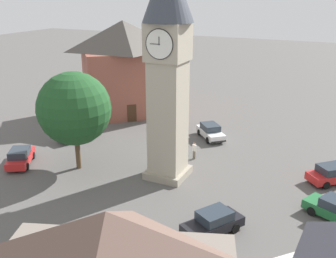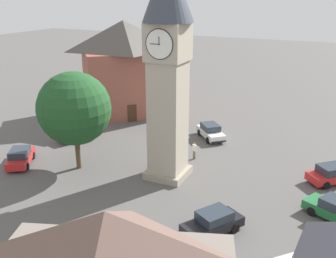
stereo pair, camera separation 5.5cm
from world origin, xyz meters
The scene contains 11 objects.
ground_plane centered at (0.00, 0.00, 0.00)m, with size 200.00×200.00×0.00m, color #565451.
clock_tower centered at (0.00, 0.00, 10.37)m, with size 3.89×3.89×17.84m.
car_blue_kerb centered at (-6.14, 6.15, 0.76)m, with size 3.58×4.40×1.53m.
car_silver_kerb centered at (-0.26, -9.91, 0.76)m, with size 4.03×4.18×1.53m.
car_red_corner centered at (-13.17, 1.08, 0.76)m, with size 4.45×3.31×1.53m.
car_white_side centered at (-12.58, -4.64, 0.76)m, with size 4.15×4.07×1.53m.
car_black_far centered at (12.32, -3.59, 0.76)m, with size 2.80×4.44×1.53m.
car_green_alley centered at (12.87, 3.71, 0.76)m, with size 3.60×4.40×1.53m.
pedestrian centered at (-0.71, -4.16, 1.01)m, with size 0.50×0.37×1.69m.
tree centered at (7.76, 1.99, 5.45)m, with size 6.23×6.23×8.58m.
building_terrace_right centered at (12.66, -13.98, 5.84)m, with size 12.99×12.86×11.44m.
Camera 1 is at (-12.76, 26.80, 14.87)m, focal length 41.60 mm.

